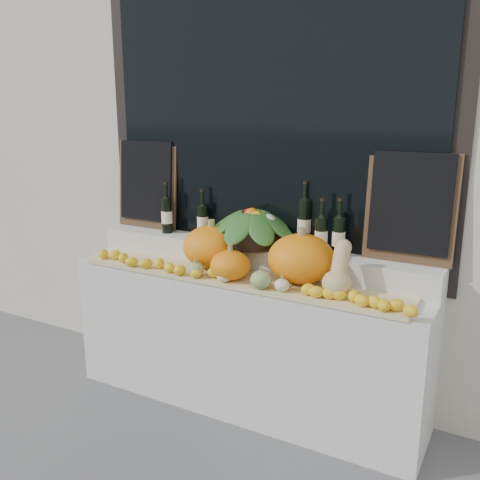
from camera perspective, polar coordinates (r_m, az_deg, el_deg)
name	(u,v)px	position (r m, az deg, el deg)	size (l,w,h in m)	color
storefront_facade	(297,53)	(3.83, 6.07, 19.25)	(7.00, 0.94, 4.50)	beige
display_sill	(246,340)	(3.49, 0.60, -10.59)	(2.30, 0.55, 0.88)	silver
rear_tier	(257,256)	(3.44, 1.81, -1.77)	(2.30, 0.25, 0.16)	silver
straw_bedding	(236,278)	(3.23, -0.43, -4.11)	(2.10, 0.32, 0.03)	tan
pumpkin_left	(212,247)	(3.37, -3.05, -0.71)	(0.37, 0.37, 0.27)	orange
pumpkin_right	(301,259)	(3.10, 6.53, -1.98)	(0.39, 0.39, 0.29)	orange
pumpkin_center	(230,265)	(3.15, -1.04, -2.70)	(0.24, 0.24, 0.17)	orange
butternut_squash	(338,274)	(2.93, 10.46, -3.56)	(0.16, 0.22, 0.30)	tan
decorative_gourds	(234,274)	(3.09, -0.60, -3.63)	(0.65, 0.15, 0.16)	#33651E
lemon_heap	(227,276)	(3.12, -1.42, -3.90)	(2.20, 0.16, 0.06)	yellow
produce_bowl	(252,226)	(3.39, 1.28, 1.48)	(0.62, 0.62, 0.25)	black
wine_bottle_far_left	(167,215)	(3.74, -7.81, 2.67)	(0.08, 0.08, 0.36)	black
wine_bottle_near_left	(203,220)	(3.62, -4.00, 2.11)	(0.08, 0.08, 0.32)	black
wine_bottle_tall	(304,223)	(3.33, 6.87, 1.78)	(0.08, 0.08, 0.42)	black
wine_bottle_near_right	(321,235)	(3.20, 8.66, 0.52)	(0.08, 0.08, 0.34)	black
wine_bottle_far_right	(339,236)	(3.18, 10.48, 0.42)	(0.08, 0.08, 0.34)	black
chalkboard_left	(147,183)	(3.90, -9.92, 6.02)	(0.50, 0.08, 0.62)	#4C331E
chalkboard_right	(410,206)	(3.11, 17.72, 3.48)	(0.50, 0.08, 0.62)	#4C331E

